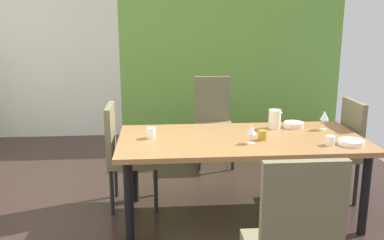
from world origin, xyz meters
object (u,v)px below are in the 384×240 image
chair_right_far (338,145)px  chair_left_far (125,150)px  dining_table (241,146)px  pitcher_left (275,119)px  wine_glass_south (324,116)px  cup_rear (151,133)px  chair_head_far (213,117)px  wine_glass_corner (252,131)px  serving_bowl_center (351,142)px  serving_bowl_front (294,125)px  cup_near_shelf (262,135)px  cup_north (330,140)px

chair_right_far → chair_left_far: size_ratio=1.01×
dining_table → pitcher_left: bearing=37.8°
chair_left_far → wine_glass_south: size_ratio=5.57×
dining_table → cup_rear: bearing=176.7°
chair_head_far → pitcher_left: size_ratio=5.94×
wine_glass_corner → serving_bowl_center: (0.78, -0.10, -0.08)m
chair_left_far → wine_glass_corner: size_ratio=6.62×
chair_head_far → serving_bowl_front: chair_head_far is taller
serving_bowl_center → cup_near_shelf: bearing=164.3°
cup_north → dining_table: bearing=158.0°
cup_rear → pitcher_left: pitcher_left is taller
wine_glass_corner → cup_north: (0.61, -0.10, -0.07)m
cup_north → pitcher_left: 0.62m
wine_glass_corner → cup_near_shelf: 0.15m
cup_north → chair_head_far: bearing=112.5°
chair_right_far → cup_north: bearing=150.2°
pitcher_left → serving_bowl_front: bearing=4.9°
pitcher_left → wine_glass_corner: bearing=-124.8°
chair_right_far → pitcher_left: 0.69m
chair_left_far → cup_north: chair_left_far is taller
chair_right_far → chair_left_far: (-1.97, -0.00, -0.00)m
chair_right_far → serving_bowl_center: size_ratio=4.76×
chair_right_far → wine_glass_south: (-0.20, -0.12, 0.31)m
serving_bowl_center → cup_north: cup_north is taller
chair_right_far → pitcher_left: size_ratio=5.54×
dining_table → serving_bowl_front: size_ratio=11.43×
chair_head_far → chair_left_far: 1.45m
chair_left_far → cup_rear: size_ratio=10.65×
dining_table → cup_rear: cup_rear is taller
cup_rear → wine_glass_corner: bearing=-14.9°
cup_rear → cup_near_shelf: 0.91m
chair_right_far → pitcher_left: bearing=93.8°
chair_right_far → serving_bowl_center: bearing=164.4°
chair_right_far → cup_near_shelf: 0.95m
serving_bowl_front → wine_glass_corner: bearing=-136.9°
serving_bowl_center → wine_glass_south: bearing=95.0°
dining_table → serving_bowl_front: 0.62m
chair_head_far → cup_north: 1.83m
chair_left_far → serving_bowl_front: chair_left_far is taller
wine_glass_south → pitcher_left: bearing=169.6°
wine_glass_south → serving_bowl_front: bearing=158.9°
wine_glass_corner → pitcher_left: pitcher_left is taller
wine_glass_corner → serving_bowl_front: 0.68m
chair_head_far → cup_rear: size_ratio=11.49×
serving_bowl_front → cup_north: cup_north is taller
wine_glass_south → cup_north: bearing=-105.7°
chair_head_far → cup_near_shelf: chair_head_far is taller
serving_bowl_front → pitcher_left: (-0.18, -0.02, 0.06)m
chair_head_far → chair_right_far: bearing=133.2°
serving_bowl_center → cup_north: (-0.17, 0.00, 0.02)m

